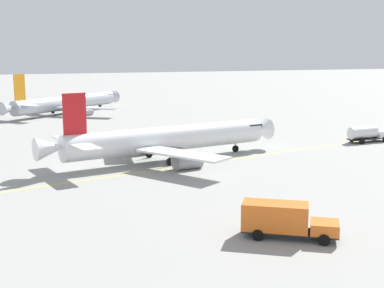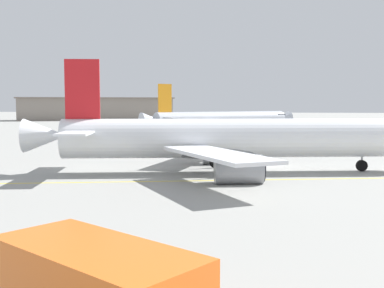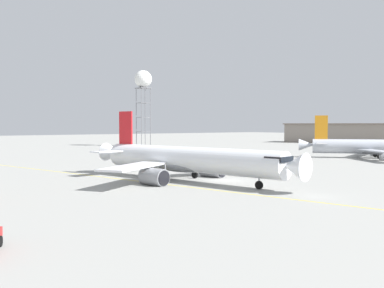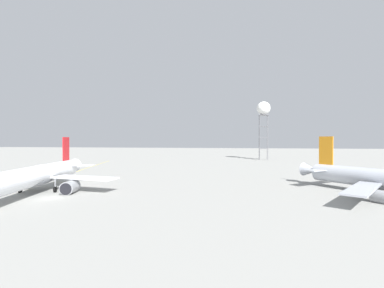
{
  "view_description": "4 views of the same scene",
  "coord_description": "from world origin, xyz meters",
  "views": [
    {
      "loc": [
        -79.98,
        26.11,
        16.28
      ],
      "look_at": [
        -4.86,
        -1.43,
        2.12
      ],
      "focal_mm": 49.88,
      "sensor_mm": 36.0,
      "label": 1
    },
    {
      "loc": [
        -51.31,
        -0.22,
        6.57
      ],
      "look_at": [
        -6.75,
        6.53,
        2.77
      ],
      "focal_mm": 45.07,
      "sensor_mm": 36.0,
      "label": 2
    },
    {
      "loc": [
        -44.56,
        -50.52,
        8.45
      ],
      "look_at": [
        4.97,
        15.79,
        4.8
      ],
      "focal_mm": 41.66,
      "sensor_mm": 36.0,
      "label": 3
    },
    {
      "loc": [
        31.55,
        -41.68,
        9.94
      ],
      "look_at": [
        17.71,
        40.07,
        8.76
      ],
      "focal_mm": 25.47,
      "sensor_mm": 36.0,
      "label": 4
    }
  ],
  "objects": [
    {
      "name": "ground_plane",
      "position": [
        0.0,
        0.0,
        0.0
      ],
      "size": [
        600.0,
        600.0,
        0.0
      ],
      "primitive_type": "plane",
      "color": "gray"
    },
    {
      "name": "airliner_main",
      "position": [
        -5.67,
        3.03,
        3.04
      ],
      "size": [
        30.0,
        38.61,
        10.71
      ],
      "rotation": [
        0.0,
        0.0,
        4.92
      ],
      "color": "white",
      "rests_on": "ground_plane"
    },
    {
      "name": "radar_tower",
      "position": [
        44.28,
        100.17,
        25.38
      ],
      "size": [
        6.78,
        6.78,
        29.45
      ],
      "color": "slate",
      "rests_on": "ground_plane"
    },
    {
      "name": "taxiway_centreline",
      "position": [
        -10.4,
        2.35,
        0.0
      ],
      "size": [
        38.08,
        155.85,
        0.01
      ],
      "rotation": [
        0.0,
        0.0,
        4.95
      ],
      "color": "yellow",
      "rests_on": "ground_plane"
    },
    {
      "name": "safety_cone_near",
      "position": [
        -22.99,
        41.94,
        0.28
      ],
      "size": [
        0.36,
        0.36,
        0.55
      ],
      "color": "orange",
      "rests_on": "ground_plane"
    },
    {
      "name": "safety_cone_mid",
      "position": [
        -24.77,
        45.95,
        0.28
      ],
      "size": [
        0.36,
        0.36,
        0.55
      ],
      "color": "orange",
      "rests_on": "ground_plane"
    }
  ]
}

